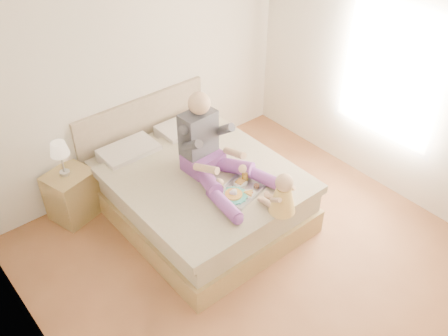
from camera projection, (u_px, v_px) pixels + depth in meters
room at (276, 137)px, 4.10m from camera, size 4.02×4.22×2.71m
bed at (195, 188)px, 5.44m from camera, size 1.70×2.18×1.00m
nightstand at (72, 195)px, 5.40m from camera, size 0.56×0.52×0.56m
lamp at (59, 151)px, 5.05m from camera, size 0.20×0.20×0.40m
adult at (211, 153)px, 5.01m from camera, size 0.77×1.10×0.91m
tray at (239, 190)px, 4.91m from camera, size 0.51×0.45×0.13m
baby at (282, 196)px, 4.62m from camera, size 0.28×0.38×0.42m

